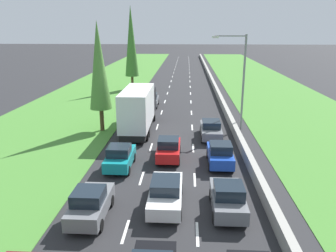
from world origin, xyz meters
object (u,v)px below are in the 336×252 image
object	(u,v)px
white_sedan_centre_lane	(166,193)
white_box_truck_left_lane	(139,108)
poplar_tree_second	(99,66)
grey_hatchback_right_lane	(228,198)
red_hatchback_centre_lane	(169,149)
street_light_mast	(240,76)
blue_hatchback_right_lane	(220,154)
poplar_tree_third	(131,41)
teal_hatchback_left_lane	(120,157)
grey_sedan_right_lane	(211,129)
grey_hatchback_left_lane	(90,204)
grey_hatchback_left_lane_fifth	(151,100)

from	to	relation	value
white_sedan_centre_lane	white_box_truck_left_lane	size ratio (longest dim) A/B	0.48
white_box_truck_left_lane	poplar_tree_second	distance (m)	5.35
grey_hatchback_right_lane	red_hatchback_centre_lane	size ratio (longest dim) A/B	1.00
red_hatchback_centre_lane	street_light_mast	distance (m)	11.27
blue_hatchback_right_lane	poplar_tree_third	world-z (taller)	poplar_tree_third
teal_hatchback_left_lane	white_box_truck_left_lane	size ratio (longest dim) A/B	0.41
poplar_tree_third	street_light_mast	world-z (taller)	poplar_tree_third
grey_hatchback_right_lane	grey_sedan_right_lane	distance (m)	12.72
poplar_tree_second	red_hatchback_centre_lane	bearing A→B (deg)	-45.83
blue_hatchback_right_lane	red_hatchback_centre_lane	distance (m)	3.86
grey_hatchback_left_lane	blue_hatchback_right_lane	world-z (taller)	same
street_light_mast	grey_hatchback_right_lane	bearing A→B (deg)	-99.92
white_sedan_centre_lane	red_hatchback_centre_lane	bearing A→B (deg)	91.79
grey_hatchback_right_lane	teal_hatchback_left_lane	world-z (taller)	same
blue_hatchback_right_lane	grey_hatchback_left_lane_fifth	distance (m)	19.64
teal_hatchback_left_lane	street_light_mast	distance (m)	14.63
grey_hatchback_right_lane	blue_hatchback_right_lane	size ratio (longest dim) A/B	1.00
white_sedan_centre_lane	blue_hatchback_right_lane	world-z (taller)	blue_hatchback_right_lane
grey_hatchback_left_lane_fifth	street_light_mast	size ratio (longest dim) A/B	0.43
grey_hatchback_left_lane	teal_hatchback_left_lane	world-z (taller)	same
blue_hatchback_right_lane	poplar_tree_second	size ratio (longest dim) A/B	0.38
poplar_tree_third	grey_sedan_right_lane	bearing A→B (deg)	-65.61
poplar_tree_second	poplar_tree_third	xyz separation A→B (m)	(-0.61, 22.43, 1.34)
white_box_truck_left_lane	grey_hatchback_left_lane_fifth	world-z (taller)	white_box_truck_left_lane
poplar_tree_second	poplar_tree_third	world-z (taller)	poplar_tree_third
red_hatchback_centre_lane	grey_hatchback_left_lane_fifth	size ratio (longest dim) A/B	1.00
blue_hatchback_right_lane	teal_hatchback_left_lane	xyz separation A→B (m)	(-7.08, -0.94, 0.00)
blue_hatchback_right_lane	poplar_tree_second	world-z (taller)	poplar_tree_second
grey_sedan_right_lane	poplar_tree_second	world-z (taller)	poplar_tree_second
red_hatchback_centre_lane	poplar_tree_second	world-z (taller)	poplar_tree_second
white_sedan_centre_lane	street_light_mast	distance (m)	16.93
white_box_truck_left_lane	red_hatchback_centre_lane	xyz separation A→B (m)	(3.24, -7.21, -1.35)
red_hatchback_centre_lane	poplar_tree_second	distance (m)	11.12
poplar_tree_second	street_light_mast	size ratio (longest dim) A/B	1.14
blue_hatchback_right_lane	white_box_truck_left_lane	xyz separation A→B (m)	(-6.99, 8.12, 1.35)
teal_hatchback_left_lane	poplar_tree_third	size ratio (longest dim) A/B	0.30
teal_hatchback_left_lane	poplar_tree_second	size ratio (longest dim) A/B	0.38
poplar_tree_third	blue_hatchback_right_lane	bearing A→B (deg)	-69.80
poplar_tree_third	white_box_truck_left_lane	bearing A→B (deg)	-79.38
white_sedan_centre_lane	red_hatchback_centre_lane	size ratio (longest dim) A/B	1.15
white_sedan_centre_lane	teal_hatchback_left_lane	size ratio (longest dim) A/B	1.15
grey_hatchback_right_lane	teal_hatchback_left_lane	xyz separation A→B (m)	(-6.89, 5.54, 0.00)
red_hatchback_centre_lane	blue_hatchback_right_lane	bearing A→B (deg)	-13.63
white_sedan_centre_lane	grey_sedan_right_lane	size ratio (longest dim) A/B	1.00
grey_hatchback_left_lane	white_box_truck_left_lane	size ratio (longest dim) A/B	0.41
teal_hatchback_left_lane	poplar_tree_second	bearing A→B (deg)	111.39
grey_hatchback_right_lane	white_box_truck_left_lane	xyz separation A→B (m)	(-6.80, 14.60, 1.35)
blue_hatchback_right_lane	teal_hatchback_left_lane	bearing A→B (deg)	-172.41
grey_hatchback_left_lane	blue_hatchback_right_lane	distance (m)	10.48
grey_hatchback_left_lane_fifth	poplar_tree_third	xyz separation A→B (m)	(-4.26, 11.94, 6.68)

